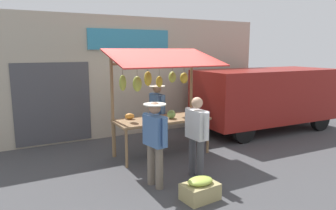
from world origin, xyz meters
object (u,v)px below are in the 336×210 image
at_px(vendor_with_sunhat, 157,110).
at_px(shopper_with_ponytail, 197,132).
at_px(market_stall, 161,90).
at_px(parked_van, 261,95).
at_px(produce_crate_near, 200,190).
at_px(shopper_in_striped_shirt, 155,138).

xyz_separation_m(vendor_with_sunhat, shopper_with_ponytail, (0.28, 2.27, -0.02)).
xyz_separation_m(market_stall, vendor_with_sunhat, (-0.25, -0.69, -0.61)).
distance_m(shopper_with_ponytail, parked_van, 4.33).
bearing_deg(produce_crate_near, parked_van, -145.13).
height_order(market_stall, produce_crate_near, market_stall).
xyz_separation_m(shopper_in_striped_shirt, produce_crate_near, (-0.43, 0.82, -0.74)).
relative_size(vendor_with_sunhat, shopper_in_striped_shirt, 1.02).
bearing_deg(parked_van, vendor_with_sunhat, -0.40).
xyz_separation_m(vendor_with_sunhat, parked_van, (-3.48, 0.14, 0.18)).
bearing_deg(parked_van, market_stall, 10.34).
distance_m(market_stall, produce_crate_near, 2.79).
bearing_deg(market_stall, parked_van, -171.54).
bearing_deg(market_stall, shopper_with_ponytail, 88.88).
bearing_deg(shopper_with_ponytail, produce_crate_near, 147.53).
distance_m(vendor_with_sunhat, parked_van, 3.49).
distance_m(market_stall, shopper_with_ponytail, 1.70).
bearing_deg(market_stall, produce_crate_near, 78.51).
bearing_deg(shopper_in_striped_shirt, parked_van, -74.92).
height_order(market_stall, vendor_with_sunhat, market_stall).
height_order(shopper_in_striped_shirt, produce_crate_near, shopper_in_striped_shirt).
distance_m(shopper_in_striped_shirt, parked_van, 5.11).
bearing_deg(parked_van, shopper_in_striped_shirt, 26.37).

